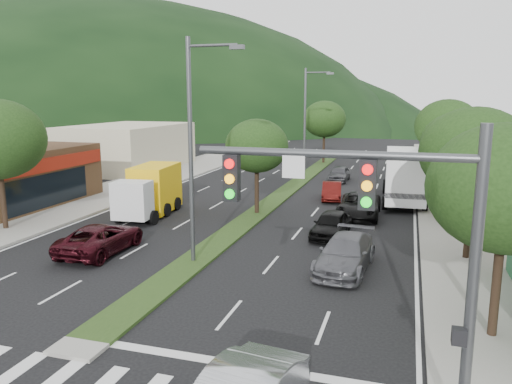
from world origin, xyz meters
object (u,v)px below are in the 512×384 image
(streetlight_mid, at_px, (307,118))
(tree_r_a, at_px, (506,188))
(tree_med_near, at_px, (257,146))
(car_queue_d, at_px, (359,206))
(tree_r_e, at_px, (440,124))
(tree_med_far, at_px, (324,119))
(box_truck, at_px, (151,192))
(tree_r_b, at_px, (474,153))
(car_queue_e, at_px, (340,174))
(tree_r_c, at_px, (458,143))
(traffic_signal, at_px, (396,235))
(tree_r_d, at_px, (447,126))
(streetlight_near, at_px, (195,141))
(car_queue_a, at_px, (331,224))
(car_queue_c, at_px, (332,191))
(car_queue_b, at_px, (345,253))
(motorhome, at_px, (404,175))
(suv_maroon, at_px, (101,238))

(streetlight_mid, bearing_deg, tree_r_a, -67.87)
(tree_med_near, height_order, car_queue_d, tree_med_near)
(tree_r_e, bearing_deg, tree_med_far, 161.57)
(box_truck, bearing_deg, tree_r_a, 141.11)
(tree_r_b, distance_m, car_queue_e, 22.60)
(tree_r_c, distance_m, tree_r_e, 20.00)
(box_truck, bearing_deg, traffic_signal, 125.51)
(tree_r_d, distance_m, streetlight_mid, 12.18)
(streetlight_near, relative_size, streetlight_mid, 1.00)
(tree_r_b, distance_m, car_queue_d, 9.99)
(car_queue_a, bearing_deg, streetlight_near, -125.83)
(tree_r_c, xyz_separation_m, streetlight_near, (-11.79, -12.00, 0.84))
(car_queue_c, xyz_separation_m, car_queue_e, (-0.55, 8.35, 0.03))
(car_queue_b, height_order, motorhome, motorhome)
(suv_maroon, distance_m, car_queue_e, 25.72)
(car_queue_d, height_order, box_truck, box_truck)
(car_queue_b, bearing_deg, tree_r_b, 34.01)
(suv_maroon, bearing_deg, motorhome, -129.80)
(suv_maroon, relative_size, car_queue_b, 1.01)
(box_truck, bearing_deg, car_queue_d, -172.11)
(tree_r_e, relative_size, tree_med_near, 1.11)
(traffic_signal, distance_m, car_queue_e, 34.66)
(traffic_signal, relative_size, car_queue_a, 1.69)
(car_queue_d, bearing_deg, tree_r_e, 74.29)
(tree_med_near, xyz_separation_m, car_queue_e, (3.38, 14.43, -3.75))
(tree_r_e, xyz_separation_m, car_queue_b, (-5.22, -30.92, -4.15))
(tree_r_b, distance_m, tree_r_c, 8.01)
(tree_med_far, xyz_separation_m, motorhome, (9.00, -18.83, -3.12))
(tree_med_far, xyz_separation_m, car_queue_c, (3.93, -19.92, -4.36))
(traffic_signal, bearing_deg, motorhome, 90.07)
(suv_maroon, bearing_deg, tree_med_far, -98.43)
(tree_med_near, xyz_separation_m, streetlight_near, (0.21, -10.00, 1.16))
(streetlight_mid, height_order, box_truck, streetlight_mid)
(tree_r_d, height_order, car_queue_e, tree_r_d)
(car_queue_d, height_order, motorhome, motorhome)
(motorhome, bearing_deg, car_queue_c, -170.19)
(tree_r_d, distance_m, car_queue_d, 13.04)
(streetlight_near, height_order, car_queue_e, streetlight_near)
(tree_r_c, xyz_separation_m, car_queue_d, (-5.58, -0.92, -4.00))
(streetlight_near, height_order, car_queue_c, streetlight_near)
(traffic_signal, distance_m, car_queue_b, 11.54)
(tree_r_e, bearing_deg, car_queue_c, -116.87)
(tree_med_near, bearing_deg, tree_r_d, 45.00)
(car_queue_a, bearing_deg, motorhome, 76.78)
(tree_med_near, xyz_separation_m, car_queue_c, (3.93, 6.08, -3.78))
(traffic_signal, bearing_deg, tree_med_near, 114.80)
(tree_r_d, xyz_separation_m, streetlight_mid, (-11.79, 3.00, 0.40))
(car_queue_e, bearing_deg, tree_r_d, -13.75)
(car_queue_d, relative_size, car_queue_e, 1.35)
(tree_r_d, bearing_deg, tree_med_near, -135.00)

